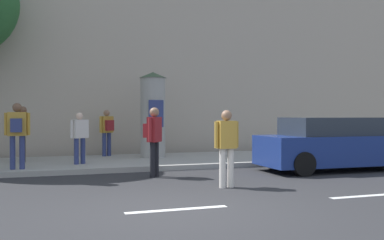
{
  "coord_description": "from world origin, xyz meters",
  "views": [
    {
      "loc": [
        -2.22,
        -7.27,
        1.63
      ],
      "look_at": [
        0.95,
        2.0,
        1.49
      ],
      "focal_mm": 41.98,
      "sensor_mm": 36.0,
      "label": 1
    }
  ],
  "objects": [
    {
      "name": "ground_plane",
      "position": [
        0.0,
        0.0,
        0.0
      ],
      "size": [
        80.0,
        80.0,
        0.0
      ],
      "primitive_type": "plane",
      "color": "#2B2B2D"
    },
    {
      "name": "sidewalk_curb",
      "position": [
        0.0,
        7.0,
        0.07
      ],
      "size": [
        36.0,
        4.0,
        0.15
      ],
      "primitive_type": "cube",
      "color": "#9E9B93",
      "rests_on": "ground_plane"
    },
    {
      "name": "lane_markings",
      "position": [
        0.0,
        0.0,
        0.0
      ],
      "size": [
        25.8,
        0.16,
        0.01
      ],
      "color": "silver",
      "rests_on": "ground_plane"
    },
    {
      "name": "building_backdrop",
      "position": [
        0.0,
        12.0,
        4.27
      ],
      "size": [
        36.0,
        5.0,
        8.55
      ],
      "primitive_type": "cube",
      "color": "#B7A893",
      "rests_on": "ground_plane"
    },
    {
      "name": "poster_column",
      "position": [
        1.46,
        7.61,
        1.62
      ],
      "size": [
        0.93,
        0.93,
        2.9
      ],
      "color": "#9E9B93",
      "rests_on": "sidewalk_curb"
    },
    {
      "name": "pedestrian_in_red_top",
      "position": [
        0.58,
        3.97,
        1.07
      ],
      "size": [
        0.51,
        0.51,
        1.79
      ],
      "color": "black",
      "rests_on": "ground_plane"
    },
    {
      "name": "pedestrian_near_pole",
      "position": [
        1.7,
        1.86,
        1.02
      ],
      "size": [
        0.58,
        0.39,
        1.71
      ],
      "color": "silver",
      "rests_on": "ground_plane"
    },
    {
      "name": "pedestrian_with_backpack",
      "position": [
        -1.09,
        6.26,
        1.04
      ],
      "size": [
        0.56,
        0.46,
        1.51
      ],
      "color": "navy",
      "rests_on": "sidewalk_curb"
    },
    {
      "name": "pedestrian_with_bag",
      "position": [
        0.03,
        8.48,
        1.1
      ],
      "size": [
        0.52,
        0.49,
        1.61
      ],
      "color": "navy",
      "rests_on": "sidewalk_curb"
    },
    {
      "name": "pedestrian_in_dark_shirt",
      "position": [
        -2.68,
        7.42,
        1.16
      ],
      "size": [
        0.25,
        0.61,
        1.71
      ],
      "color": "black",
      "rests_on": "sidewalk_curb"
    },
    {
      "name": "pedestrian_in_light_jacket",
      "position": [
        -2.77,
        5.5,
        1.22
      ],
      "size": [
        0.66,
        0.41,
        1.77
      ],
      "color": "navy",
      "rests_on": "sidewalk_curb"
    },
    {
      "name": "parked_car_silver",
      "position": [
        5.85,
        3.6,
        0.74
      ],
      "size": [
        4.56,
        1.9,
        1.52
      ],
      "color": "navy",
      "rests_on": "ground_plane"
    }
  ]
}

